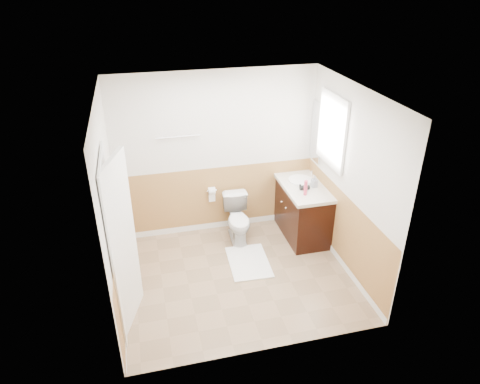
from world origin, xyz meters
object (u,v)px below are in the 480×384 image
object	(u,v)px
toilet	(238,219)
soap_dispenser	(314,181)
bath_mat	(249,262)
vanity_cabinet	(302,211)
lotion_bottle	(306,188)

from	to	relation	value
toilet	soap_dispenser	bearing A→B (deg)	-6.63
toilet	bath_mat	distance (m)	0.71
bath_mat	vanity_cabinet	distance (m)	1.19
vanity_cabinet	soap_dispenser	distance (m)	0.56
vanity_cabinet	lotion_bottle	xyz separation A→B (m)	(-0.10, -0.30, 0.56)
toilet	vanity_cabinet	distance (m)	0.99
lotion_bottle	soap_dispenser	world-z (taller)	lotion_bottle
vanity_cabinet	lotion_bottle	size ratio (longest dim) A/B	5.00
bath_mat	vanity_cabinet	world-z (taller)	vanity_cabinet
toilet	soap_dispenser	distance (m)	1.27
vanity_cabinet	lotion_bottle	world-z (taller)	lotion_bottle
bath_mat	soap_dispenser	size ratio (longest dim) A/B	4.51
vanity_cabinet	toilet	bearing A→B (deg)	174.93
bath_mat	lotion_bottle	xyz separation A→B (m)	(0.88, 0.25, 0.95)
toilet	lotion_bottle	bearing A→B (deg)	-20.79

